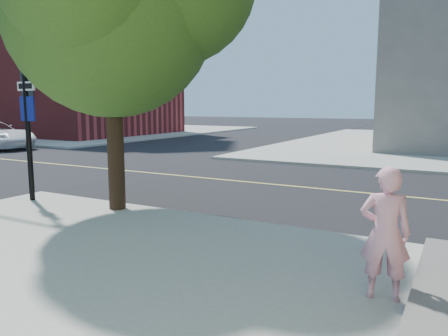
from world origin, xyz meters
The scene contains 6 objects.
ground centered at (0.00, 0.00, 0.00)m, with size 140.00×140.00×0.00m, color black.
road_ew centered at (0.00, 4.50, 0.01)m, with size 140.00×9.00×0.01m, color black.
sidewalk_nw centered at (-23.00, 21.50, 0.06)m, with size 26.00×25.00×0.12m, color #A3A296.
church centered at (-20.00, 18.00, 7.18)m, with size 15.20×12.00×14.40m.
office_block centered at (-32.00, 21.98, 9.12)m, with size 12.00×14.08×18.00m.
man_on_phone centered at (8.09, -2.45, 0.92)m, with size 0.58×0.38×1.60m, color pink.
Camera 1 is at (8.82, -7.72, 2.41)m, focal length 35.14 mm.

